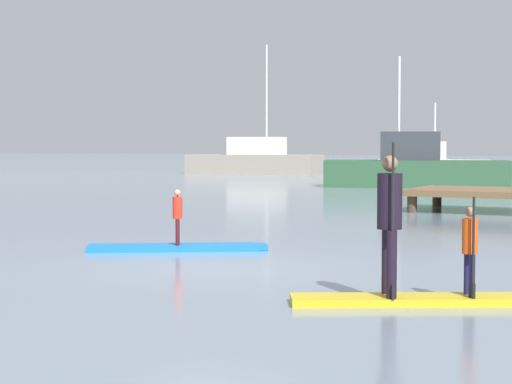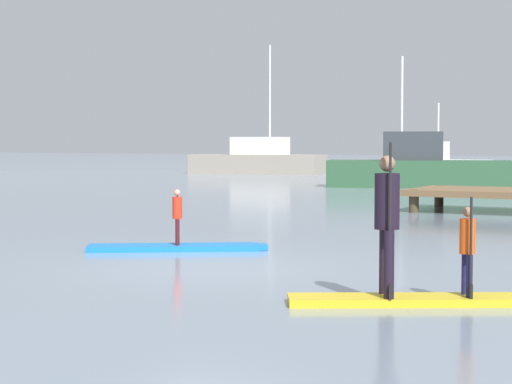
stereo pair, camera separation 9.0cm
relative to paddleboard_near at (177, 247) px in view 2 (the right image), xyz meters
name	(u,v)px [view 2 (the right image)]	position (x,y,z in m)	size (l,w,h in m)	color
ground_plane	(210,269)	(1.77, -1.80, -0.05)	(240.00, 240.00, 0.00)	gray
paddleboard_near	(177,247)	(0.00, 0.00, 0.00)	(3.11, 2.24, 0.10)	blue
paddler_child_solo	(177,214)	(0.00, 0.01, 0.62)	(0.26, 0.33, 1.02)	#4C1419
paddleboard_far	(410,300)	(5.54, -3.32, 0.00)	(2.86, 1.86, 0.10)	gold
paddler_adult	(387,215)	(5.29, -3.47, 1.04)	(0.42, 0.48, 1.89)	black
paddler_child_front	(468,246)	(6.17, -3.00, 0.67)	(0.26, 0.35, 1.23)	#19194C
fishing_boat_white_large	(418,169)	(-3.23, 24.50, 0.78)	(8.26, 4.30, 5.78)	#2D5638
fishing_boat_green_midground	(258,160)	(-17.38, 36.19, 0.82)	(8.68, 3.42, 8.05)	#9E9384
motor_boat_small_navy	(435,164)	(-6.18, 37.09, 0.66)	(6.33, 1.93, 4.28)	silver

